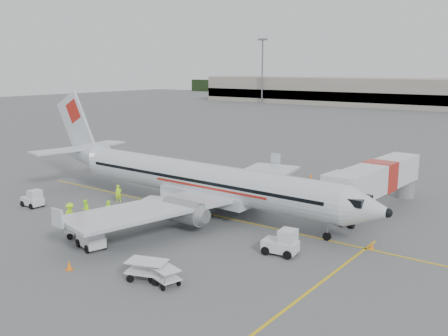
{
  "coord_description": "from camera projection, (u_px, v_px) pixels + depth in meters",
  "views": [
    {
      "loc": [
        25.99,
        -32.73,
        12.6
      ],
      "look_at": [
        0.0,
        2.0,
        3.8
      ],
      "focal_mm": 40.0,
      "sensor_mm": 36.0,
      "label": 1
    }
  ],
  "objects": [
    {
      "name": "ground",
      "position": [
        210.0,
        214.0,
        43.45
      ],
      "size": [
        360.0,
        360.0,
        0.0
      ],
      "primitive_type": "plane",
      "color": "#56595B"
    },
    {
      "name": "stripe_lead",
      "position": [
        210.0,
        214.0,
        43.45
      ],
      "size": [
        44.0,
        0.2,
        0.01
      ],
      "primitive_type": "cube",
      "color": "yellow",
      "rests_on": "ground"
    },
    {
      "name": "stripe_cross",
      "position": [
        314.0,
        288.0,
        28.95
      ],
      "size": [
        0.2,
        20.0,
        0.01
      ],
      "primitive_type": "cube",
      "color": "yellow",
      "rests_on": "ground"
    },
    {
      "name": "terminal_west",
      "position": [
        356.0,
        91.0,
        168.04
      ],
      "size": [
        110.0,
        22.0,
        9.0
      ],
      "primitive_type": null,
      "color": "gray",
      "rests_on": "ground"
    },
    {
      "name": "mast_west",
      "position": [
        262.0,
        72.0,
        174.95
      ],
      "size": [
        3.2,
        1.2,
        22.0
      ],
      "primitive_type": null,
      "color": "slate",
      "rests_on": "ground"
    },
    {
      "name": "aircraft",
      "position": [
        201.0,
        157.0,
        43.22
      ],
      "size": [
        36.47,
        28.81,
        9.93
      ],
      "primitive_type": null,
      "rotation": [
        0.0,
        0.0,
        -0.02
      ],
      "color": "silver",
      "rests_on": "ground"
    },
    {
      "name": "jet_bridge",
      "position": [
        379.0,
        186.0,
        44.12
      ],
      "size": [
        4.12,
        17.09,
        4.45
      ],
      "primitive_type": null,
      "rotation": [
        0.0,
        0.0,
        -0.06
      ],
      "color": "silver",
      "rests_on": "ground"
    },
    {
      "name": "belt_loader",
      "position": [
        180.0,
        203.0,
        42.64
      ],
      "size": [
        4.8,
        3.16,
        2.43
      ],
      "primitive_type": null,
      "rotation": [
        0.0,
        0.0,
        0.36
      ],
      "color": "silver",
      "rests_on": "ground"
    },
    {
      "name": "tug_fore",
      "position": [
        280.0,
        241.0,
        34.05
      ],
      "size": [
        2.53,
        1.66,
        1.83
      ],
      "primitive_type": null,
      "rotation": [
        0.0,
        0.0,
        0.14
      ],
      "color": "silver",
      "rests_on": "ground"
    },
    {
      "name": "tug_mid",
      "position": [
        91.0,
        236.0,
        35.19
      ],
      "size": [
        2.54,
        1.86,
        1.76
      ],
      "primitive_type": null,
      "rotation": [
        0.0,
        0.0,
        -0.27
      ],
      "color": "silver",
      "rests_on": "ground"
    },
    {
      "name": "tug_aft",
      "position": [
        32.0,
        198.0,
        45.73
      ],
      "size": [
        2.13,
        1.25,
        1.62
      ],
      "primitive_type": null,
      "rotation": [
        0.0,
        0.0,
        -0.02
      ],
      "color": "silver",
      "rests_on": "ground"
    },
    {
      "name": "cart_loaded_a",
      "position": [
        84.0,
        230.0,
        37.32
      ],
      "size": [
        2.77,
        2.21,
        1.26
      ],
      "primitive_type": null,
      "rotation": [
        0.0,
        0.0,
        0.38
      ],
      "color": "silver",
      "rests_on": "ground"
    },
    {
      "name": "cart_loaded_b",
      "position": [
        159.0,
        205.0,
        44.01
      ],
      "size": [
        2.76,
        2.07,
        1.28
      ],
      "primitive_type": null,
      "rotation": [
        0.0,
        0.0,
        0.28
      ],
      "color": "silver",
      "rests_on": "ground"
    },
    {
      "name": "cart_empty_a",
      "position": [
        147.0,
        270.0,
        29.94
      ],
      "size": [
        2.71,
        2.12,
        1.24
      ],
      "primitive_type": null,
      "rotation": [
        0.0,
        0.0,
        0.34
      ],
      "color": "silver",
      "rests_on": "ground"
    },
    {
      "name": "cart_empty_b",
      "position": [
        164.0,
        276.0,
        29.37
      ],
      "size": [
        2.3,
        1.71,
        1.07
      ],
      "primitive_type": null,
      "rotation": [
        0.0,
        0.0,
        -0.26
      ],
      "color": "silver",
      "rests_on": "ground"
    },
    {
      "name": "cone_nose",
      "position": [
        372.0,
        245.0,
        35.18
      ],
      "size": [
        0.33,
        0.33,
        0.55
      ],
      "primitive_type": "cone",
      "color": "orange",
      "rests_on": "ground"
    },
    {
      "name": "cone_port",
      "position": [
        311.0,
        175.0,
        57.77
      ],
      "size": [
        0.37,
        0.37,
        0.6
      ],
      "primitive_type": "cone",
      "color": "orange",
      "rests_on": "ground"
    },
    {
      "name": "cone_stbd",
      "position": [
        69.0,
        265.0,
        31.47
      ],
      "size": [
        0.41,
        0.41,
        0.67
      ],
      "primitive_type": "cone",
      "color": "orange",
      "rests_on": "ground"
    },
    {
      "name": "crew_a",
      "position": [
        119.0,
        194.0,
        47.19
      ],
      "size": [
        0.68,
        0.73,
        1.68
      ],
      "primitive_type": "imported",
      "rotation": [
        0.0,
        0.0,
        0.95
      ],
      "color": "#B4FE16",
      "rests_on": "ground"
    },
    {
      "name": "crew_b",
      "position": [
        85.0,
        209.0,
        42.25
      ],
      "size": [
        0.97,
        0.98,
        1.59
      ],
      "primitive_type": "imported",
      "rotation": [
        0.0,
        0.0,
        -0.82
      ],
      "color": "#B4FE16",
      "rests_on": "ground"
    },
    {
      "name": "crew_c",
      "position": [
        70.0,
        214.0,
        40.1
      ],
      "size": [
        0.96,
        1.37,
        1.93
      ],
      "primitive_type": "imported",
      "rotation": [
        0.0,
        0.0,
        1.79
      ],
      "color": "#B4FE16",
      "rests_on": "ground"
    },
    {
      "name": "crew_d",
      "position": [
        109.0,
        211.0,
        41.18
      ],
      "size": [
        1.09,
        0.5,
        1.83
      ],
      "primitive_type": "imported",
      "rotation": [
        0.0,
        0.0,
        3.19
      ],
      "color": "#B4FE16",
      "rests_on": "ground"
    }
  ]
}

